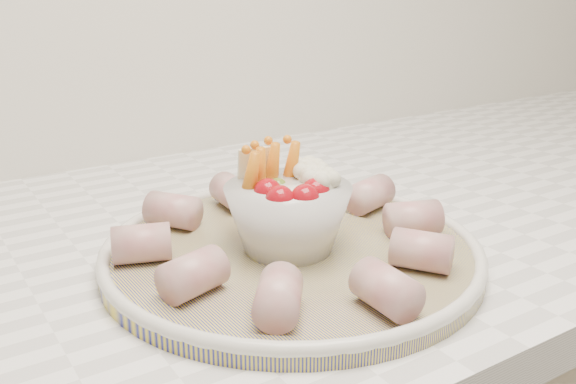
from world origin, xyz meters
TOP-DOWN VIEW (x-y plane):
  - serving_platter at (-0.01, 1.35)m, footprint 0.36×0.36m
  - veggie_bowl at (-0.01, 1.35)m, footprint 0.11×0.11m
  - cured_meat_rolls at (-0.01, 1.35)m, footprint 0.31×0.30m

SIDE VIEW (x-z plane):
  - serving_platter at x=-0.01m, z-range 0.92..0.94m
  - cured_meat_rolls at x=-0.01m, z-range 0.93..0.97m
  - veggie_bowl at x=-0.01m, z-range 0.92..1.02m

